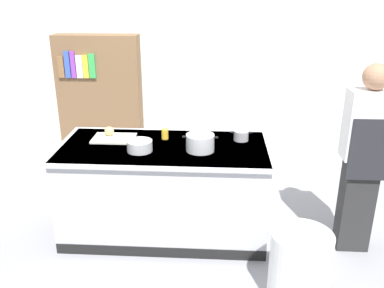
{
  "coord_description": "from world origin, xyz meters",
  "views": [
    {
      "loc": [
        0.48,
        -3.57,
        2.32
      ],
      "look_at": [
        0.25,
        0.2,
        0.85
      ],
      "focal_mm": 38.98,
      "sensor_mm": 36.0,
      "label": 1
    }
  ],
  "objects": [
    {
      "name": "sauce_pan",
      "position": [
        0.72,
        0.2,
        0.95
      ],
      "size": [
        0.21,
        0.14,
        0.1
      ],
      "color": "#99999E",
      "rests_on": "counter_island"
    },
    {
      "name": "mixing_bowl",
      "position": [
        -0.2,
        -0.13,
        0.95
      ],
      "size": [
        0.23,
        0.23,
        0.1
      ],
      "primitive_type": "cylinder",
      "color": "#B7BABF",
      "rests_on": "counter_island"
    },
    {
      "name": "back_wall",
      "position": [
        0.0,
        2.1,
        1.5
      ],
      "size": [
        6.4,
        0.12,
        3.0
      ],
      "primitive_type": "cube",
      "color": "white",
      "rests_on": "ground_plane"
    },
    {
      "name": "counter_island",
      "position": [
        0.0,
        -0.0,
        0.47
      ],
      "size": [
        1.98,
        0.98,
        0.9
      ],
      "color": "#B7BABF",
      "rests_on": "ground_plane"
    },
    {
      "name": "onion",
      "position": [
        -0.56,
        0.2,
        0.97
      ],
      "size": [
        0.09,
        0.09,
        0.09
      ],
      "primitive_type": "sphere",
      "color": "tan",
      "rests_on": "cutting_board"
    },
    {
      "name": "trash_bin",
      "position": [
        1.13,
        -0.93,
        0.3
      ],
      "size": [
        0.46,
        0.46,
        0.6
      ],
      "primitive_type": "cylinder",
      "color": "white",
      "rests_on": "ground_plane"
    },
    {
      "name": "ground_plane",
      "position": [
        0.0,
        0.0,
        0.0
      ],
      "size": [
        10.0,
        10.0,
        0.0
      ],
      "primitive_type": "plane",
      "color": "gray"
    },
    {
      "name": "cutting_board",
      "position": [
        -0.5,
        0.15,
        0.91
      ],
      "size": [
        0.4,
        0.28,
        0.02
      ],
      "primitive_type": "cube",
      "color": "silver",
      "rests_on": "counter_island"
    },
    {
      "name": "person_chef",
      "position": [
        1.76,
        -0.17,
        0.91
      ],
      "size": [
        0.38,
        0.25,
        1.72
      ],
      "rotation": [
        0.0,
        0.0,
        1.87
      ],
      "color": "#282828",
      "rests_on": "ground_plane"
    },
    {
      "name": "juice_cup",
      "position": [
        -0.01,
        0.2,
        0.95
      ],
      "size": [
        0.07,
        0.07,
        0.1
      ],
      "primitive_type": "cylinder",
      "color": "yellow",
      "rests_on": "counter_island"
    },
    {
      "name": "bookshelf",
      "position": [
        -1.09,
        1.8,
        0.85
      ],
      "size": [
        1.1,
        0.31,
        1.7
      ],
      "color": "brown",
      "rests_on": "ground_plane"
    },
    {
      "name": "stock_pot",
      "position": [
        0.34,
        -0.09,
        0.98
      ],
      "size": [
        0.32,
        0.25,
        0.15
      ],
      "color": "#B7BABF",
      "rests_on": "counter_island"
    }
  ]
}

